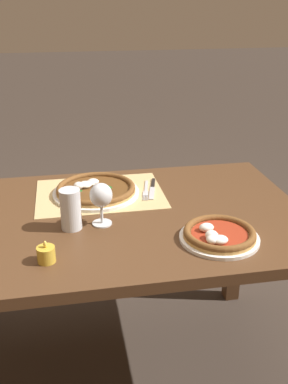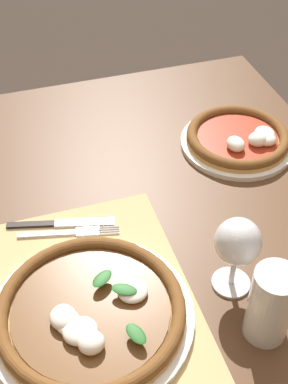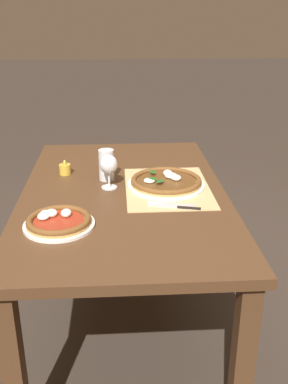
{
  "view_description": "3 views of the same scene",
  "coord_description": "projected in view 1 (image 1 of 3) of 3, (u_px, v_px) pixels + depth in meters",
  "views": [
    {
      "loc": [
        0.15,
        1.48,
        1.48
      ],
      "look_at": [
        -0.13,
        -0.01,
        0.82
      ],
      "focal_mm": 42.0,
      "sensor_mm": 36.0,
      "label": 1
    },
    {
      "loc": [
        0.56,
        -0.27,
        1.51
      ],
      "look_at": [
        -0.18,
        -0.03,
        0.8
      ],
      "focal_mm": 50.0,
      "sensor_mm": 36.0,
      "label": 2
    },
    {
      "loc": [
        -1.84,
        0.03,
        1.5
      ],
      "look_at": [
        -0.21,
        -0.08,
        0.82
      ],
      "focal_mm": 42.0,
      "sensor_mm": 36.0,
      "label": 3
    }
  ],
  "objects": [
    {
      "name": "pizza_far",
      "position": [
        219.0,
        235.0,
        1.48
      ],
      "size": [
        0.27,
        0.27,
        0.05
      ],
      "color": "white",
      "rests_on": "dining_table"
    },
    {
      "name": "votive_candle",
      "position": [
        46.0,
        255.0,
        1.36
      ],
      "size": [
        0.06,
        0.06,
        0.07
      ],
      "color": "gold",
      "rests_on": "dining_table"
    },
    {
      "name": "wine_glass",
      "position": [
        101.0,
        197.0,
        1.55
      ],
      "size": [
        0.08,
        0.08,
        0.16
      ],
      "color": "silver",
      "rests_on": "dining_table"
    },
    {
      "name": "knife",
      "position": [
        152.0,
        189.0,
        1.87
      ],
      "size": [
        0.07,
        0.21,
        0.01
      ],
      "color": "black",
      "rests_on": "paper_placemat"
    },
    {
      "name": "dining_table",
      "position": [
        111.0,
        238.0,
        1.69
      ],
      "size": [
        1.45,
        0.9,
        0.74
      ],
      "color": "#4C301C",
      "rests_on": "ground"
    },
    {
      "name": "pizza_near",
      "position": [
        96.0,
        190.0,
        1.81
      ],
      "size": [
        0.35,
        0.35,
        0.05
      ],
      "color": "white",
      "rests_on": "paper_placemat"
    },
    {
      "name": "pint_glass",
      "position": [
        71.0,
        210.0,
        1.54
      ],
      "size": [
        0.07,
        0.07,
        0.15
      ],
      "color": "silver",
      "rests_on": "dining_table"
    },
    {
      "name": "fork",
      "position": [
        146.0,
        190.0,
        1.85
      ],
      "size": [
        0.06,
        0.2,
        0.0
      ],
      "color": "#B7B7BC",
      "rests_on": "paper_placemat"
    },
    {
      "name": "paper_placemat",
      "position": [
        100.0,
        194.0,
        1.83
      ],
      "size": [
        0.51,
        0.37,
        0.0
      ],
      "primitive_type": "cube",
      "color": "tan",
      "rests_on": "dining_table"
    },
    {
      "name": "ground_plane",
      "position": [
        116.0,
        367.0,
        1.95
      ],
      "size": [
        24.0,
        24.0,
        0.0
      ],
      "primitive_type": "plane",
      "color": "#382D26"
    }
  ]
}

